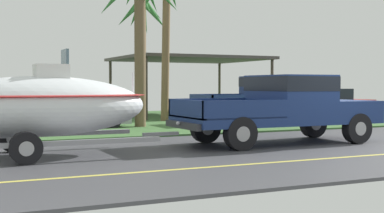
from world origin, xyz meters
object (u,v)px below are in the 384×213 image
boat_on_trailer (40,106)px  parked_sedan_far (321,104)px  palm_tree_mid (166,1)px  parked_sedan_near (61,110)px  palm_tree_far_left (142,24)px  palm_tree_far_right (138,4)px  carport_awning (188,60)px  pickup_truck_towing (289,105)px  parked_pickup_background (267,97)px

boat_on_trailer → parked_sedan_far: boat_on_trailer is taller
palm_tree_mid → boat_on_trailer: bearing=-126.9°
parked_sedan_near → palm_tree_far_left: palm_tree_far_left is taller
palm_tree_mid → palm_tree_far_right: (-2.02, -2.36, -0.58)m
palm_tree_far_right → carport_awning: bearing=52.0°
palm_tree_far_right → palm_tree_far_left: bearing=69.2°
carport_awning → palm_tree_far_left: bearing=139.0°
pickup_truck_towing → palm_tree_far_right: bearing=108.0°
pickup_truck_towing → parked_sedan_far: pickup_truck_towing is taller
pickup_truck_towing → parked_pickup_background: size_ratio=1.02×
pickup_truck_towing → parked_sedan_far: size_ratio=1.21×
palm_tree_mid → parked_pickup_background: bearing=-34.5°
boat_on_trailer → parked_sedan_near: size_ratio=1.31×
boat_on_trailer → parked_sedan_near: (1.84, 6.98, -0.43)m
parked_sedan_near → palm_tree_mid: palm_tree_mid is taller
pickup_truck_towing → palm_tree_far_left: bearing=86.5°
parked_sedan_near → parked_pickup_background: bearing=-5.1°
parked_pickup_background → carport_awning: bearing=97.0°
parked_sedan_near → pickup_truck_towing: bearing=-56.3°
carport_awning → palm_tree_far_right: palm_tree_far_right is taller
palm_tree_far_right → palm_tree_mid: bearing=49.4°
boat_on_trailer → palm_tree_far_left: (7.34, 13.86, 3.52)m
parked_pickup_background → carport_awning: (-0.74, 6.02, 1.74)m
parked_pickup_background → pickup_truck_towing: bearing=-118.6°
parked_sedan_far → palm_tree_mid: (-7.13, 1.08, 4.33)m
boat_on_trailer → palm_tree_mid: bearing=53.1°
carport_awning → palm_tree_far_left: size_ratio=1.12×
palm_tree_far_right → parked_pickup_background: bearing=0.1°
pickup_truck_towing → parked_pickup_background: parked_pickup_background is taller
pickup_truck_towing → parked_pickup_background: bearing=61.4°
parked_pickup_background → boat_on_trailer: bearing=-147.7°
palm_tree_mid → carport_awning: bearing=53.8°
parked_pickup_background → palm_tree_mid: bearing=145.5°
parked_pickup_background → palm_tree_far_right: 6.41m
palm_tree_mid → parked_sedan_far: bearing=-8.6°
palm_tree_mid → parked_sedan_near: bearing=-160.5°
parked_sedan_near → parked_sedan_far: 11.77m
boat_on_trailer → parked_sedan_far: size_ratio=1.25×
parked_sedan_far → palm_tree_mid: 8.41m
pickup_truck_towing → carport_awning: 12.69m
parked_sedan_near → palm_tree_far_right: bearing=-15.4°
pickup_truck_towing → parked_sedan_near: bearing=123.7°
boat_on_trailer → palm_tree_far_right: palm_tree_far_right is taller
pickup_truck_towing → palm_tree_mid: (-0.01, 8.61, 3.99)m
carport_awning → palm_tree_far_right: (-4.70, -6.02, 1.64)m
carport_awning → parked_sedan_near: bearing=-144.1°
parked_pickup_background → parked_sedan_near: size_ratio=1.25×
parked_pickup_background → palm_tree_mid: palm_tree_mid is taller
boat_on_trailer → palm_tree_far_right: bearing=54.5°
parked_sedan_far → palm_tree_far_right: size_ratio=0.79×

